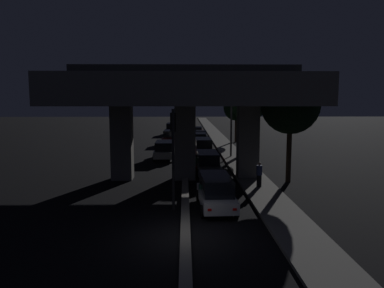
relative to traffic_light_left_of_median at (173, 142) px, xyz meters
name	(u,v)px	position (x,y,z in m)	size (l,w,h in m)	color
ground_plane	(185,237)	(0.61, -3.94, -3.55)	(200.00, 200.00, 0.00)	black
median_divider	(185,140)	(0.61, 31.06, -3.43)	(0.42, 126.00, 0.24)	gray
sidewalk_right	(226,147)	(5.37, 24.06, -3.48)	(2.23, 126.00, 0.15)	slate
elevated_overpass	(185,94)	(0.61, 7.46, 2.46)	(16.21, 13.23, 8.07)	slate
traffic_light_left_of_median	(173,142)	(0.00, 0.00, 0.00)	(0.30, 0.49, 5.22)	black
street_lamp	(228,108)	(4.71, 16.84, 1.25)	(2.48, 0.32, 8.10)	#2D2D30
car_white_lead	(216,191)	(2.21, 0.11, -2.62)	(1.99, 4.53, 1.75)	silver
car_grey_second	(208,163)	(2.32, 8.92, -2.65)	(1.94, 4.64, 1.71)	#515459
car_dark_red_third	(203,148)	(2.35, 16.54, -2.54)	(1.93, 4.37, 1.92)	#591414
car_dark_red_fourth	(199,140)	(2.31, 24.61, -2.69)	(1.99, 4.51, 1.67)	#591414
car_grey_fifth	(200,136)	(2.61, 30.73, -2.82)	(2.08, 4.28, 1.42)	#515459
car_dark_red_sixth	(197,131)	(2.36, 37.10, -2.80)	(2.04, 4.42, 1.45)	#591414
car_silver_lead_oncoming	(165,150)	(-1.32, 16.02, -2.63)	(1.99, 4.42, 1.72)	gray
car_dark_red_second_oncoming	(170,137)	(-1.21, 27.63, -2.65)	(2.08, 4.55, 1.74)	#591414
car_dark_blue_third_oncoming	(172,128)	(-1.39, 40.21, -2.60)	(2.18, 4.33, 1.81)	#141938
motorcycle_white_filtering_near	(202,194)	(1.50, 0.76, -2.96)	(0.33, 1.84, 1.38)	black
motorcycle_red_filtering_mid	(196,166)	(1.40, 8.87, -2.91)	(0.33, 1.95, 1.53)	black
pedestrian_on_sidewalk	(259,175)	(5.31, 4.29, -2.62)	(0.37, 0.37, 1.57)	black
roadside_tree_kerbside_near	(290,105)	(7.72, 6.26, 1.75)	(4.00, 4.00, 7.32)	#38281C
roadside_tree_kerbside_mid	(249,103)	(7.16, 19.50, 1.71)	(3.81, 3.81, 7.21)	#38281C
roadside_tree_kerbside_far	(236,108)	(7.28, 29.63, 0.92)	(3.34, 3.34, 6.17)	#38281C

